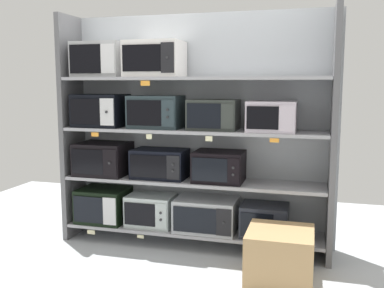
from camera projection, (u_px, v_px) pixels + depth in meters
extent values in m
cube|color=#9EA3A8|center=(198.00, 129.00, 4.30)|extent=(2.66, 0.04, 2.22)
cube|color=#5B5B5E|center=(72.00, 128.00, 4.42)|extent=(0.05, 0.42, 2.22)
cube|color=#5B5B5E|center=(333.00, 136.00, 3.75)|extent=(0.05, 0.42, 2.22)
cube|color=#99999E|center=(192.00, 230.00, 4.21)|extent=(2.46, 0.42, 0.03)
cube|color=black|center=(104.00, 204.00, 4.44)|extent=(0.48, 0.40, 0.34)
cube|color=black|center=(88.00, 210.00, 4.26)|extent=(0.32, 0.01, 0.26)
cube|color=silver|center=(109.00, 211.00, 4.20)|extent=(0.13, 0.01, 0.27)
cube|color=#B1BDBA|center=(151.00, 210.00, 4.30)|extent=(0.45, 0.33, 0.30)
cube|color=black|center=(140.00, 214.00, 4.16)|extent=(0.31, 0.01, 0.22)
cube|color=#B1BDBA|center=(161.00, 216.00, 4.10)|extent=(0.11, 0.01, 0.24)
cylinder|color=#262628|center=(161.00, 220.00, 4.10)|extent=(0.02, 0.01, 0.02)
cylinder|color=#262628|center=(161.00, 213.00, 4.09)|extent=(0.02, 0.01, 0.02)
cube|color=#A1A4A8|center=(207.00, 214.00, 4.15)|extent=(0.58, 0.40, 0.31)
cube|color=black|center=(195.00, 220.00, 3.97)|extent=(0.40, 0.01, 0.24)
cube|color=black|center=(224.00, 223.00, 3.90)|extent=(0.14, 0.01, 0.25)
cylinder|color=#262628|center=(224.00, 223.00, 3.89)|extent=(0.02, 0.01, 0.02)
cube|color=#272A33|center=(265.00, 220.00, 4.01)|extent=(0.42, 0.34, 0.29)
cube|color=black|center=(257.00, 225.00, 3.86)|extent=(0.29, 0.01, 0.22)
cube|color=#272A33|center=(280.00, 227.00, 3.80)|extent=(0.11, 0.01, 0.23)
cylinder|color=#262628|center=(279.00, 231.00, 3.80)|extent=(0.02, 0.01, 0.02)
cylinder|color=#262628|center=(280.00, 224.00, 3.79)|extent=(0.02, 0.01, 0.02)
cube|color=beige|center=(91.00, 232.00, 4.27)|extent=(0.08, 0.00, 0.04)
cube|color=beige|center=(140.00, 237.00, 4.13)|extent=(0.07, 0.00, 0.03)
cube|color=orange|center=(260.00, 249.00, 3.83)|extent=(0.05, 0.00, 0.04)
cube|color=#99999E|center=(192.00, 181.00, 4.15)|extent=(2.46, 0.42, 0.03)
cube|color=black|center=(103.00, 159.00, 4.37)|extent=(0.50, 0.41, 0.32)
cube|color=black|center=(87.00, 162.00, 4.19)|extent=(0.33, 0.01, 0.24)
cube|color=black|center=(110.00, 163.00, 4.12)|extent=(0.14, 0.01, 0.26)
cylinder|color=#262628|center=(109.00, 163.00, 4.12)|extent=(0.02, 0.01, 0.02)
cube|color=black|center=(160.00, 163.00, 4.21)|extent=(0.52, 0.33, 0.28)
cube|color=black|center=(148.00, 166.00, 4.06)|extent=(0.36, 0.01, 0.21)
cube|color=black|center=(173.00, 168.00, 4.00)|extent=(0.12, 0.01, 0.22)
cylinder|color=#262628|center=(173.00, 171.00, 4.00)|extent=(0.02, 0.01, 0.02)
cylinder|color=#262628|center=(173.00, 165.00, 3.99)|extent=(0.02, 0.01, 0.02)
cube|color=black|center=(219.00, 166.00, 4.06)|extent=(0.46, 0.36, 0.28)
cube|color=black|center=(209.00, 170.00, 3.89)|extent=(0.33, 0.01, 0.21)
cube|color=black|center=(233.00, 171.00, 3.84)|extent=(0.11, 0.01, 0.23)
cylinder|color=#262628|center=(233.00, 175.00, 3.83)|extent=(0.02, 0.01, 0.02)
cylinder|color=#262628|center=(233.00, 168.00, 3.82)|extent=(0.02, 0.01, 0.02)
cube|color=#99999E|center=(192.00, 131.00, 4.08)|extent=(2.46, 0.42, 0.03)
cube|color=black|center=(101.00, 110.00, 4.31)|extent=(0.48, 0.39, 0.32)
cube|color=black|center=(85.00, 112.00, 4.13)|extent=(0.31, 0.01, 0.24)
cube|color=silver|center=(107.00, 112.00, 4.07)|extent=(0.14, 0.01, 0.25)
cylinder|color=#262628|center=(106.00, 112.00, 4.07)|extent=(0.02, 0.01, 0.02)
cube|color=#263439|center=(156.00, 112.00, 4.15)|extent=(0.49, 0.33, 0.31)
cube|color=black|center=(144.00, 113.00, 4.00)|extent=(0.34, 0.01, 0.23)
cube|color=#263439|center=(168.00, 113.00, 3.94)|extent=(0.12, 0.01, 0.25)
cylinder|color=#262628|center=(167.00, 117.00, 3.94)|extent=(0.02, 0.01, 0.02)
cylinder|color=#262628|center=(167.00, 110.00, 3.93)|extent=(0.02, 0.01, 0.02)
cube|color=#2F3430|center=(214.00, 115.00, 4.01)|extent=(0.45, 0.33, 0.28)
cube|color=black|center=(204.00, 116.00, 3.86)|extent=(0.31, 0.01, 0.22)
cube|color=#2F3430|center=(227.00, 116.00, 3.80)|extent=(0.11, 0.01, 0.22)
cube|color=#BEB1BE|center=(272.00, 116.00, 3.86)|extent=(0.42, 0.40, 0.27)
cube|color=black|center=(263.00, 118.00, 3.68)|extent=(0.27, 0.01, 0.19)
cube|color=#BEB1BE|center=(287.00, 118.00, 3.63)|extent=(0.13, 0.01, 0.22)
cube|color=orange|center=(95.00, 134.00, 4.12)|extent=(0.08, 0.00, 0.04)
cube|color=beige|center=(149.00, 137.00, 3.97)|extent=(0.05, 0.00, 0.05)
cube|color=beige|center=(209.00, 139.00, 3.82)|extent=(0.06, 0.00, 0.04)
cube|color=orange|center=(274.00, 140.00, 3.67)|extent=(0.08, 0.00, 0.03)
cube|color=#99999E|center=(192.00, 79.00, 4.02)|extent=(2.46, 0.42, 0.03)
cube|color=#A2A4A5|center=(100.00, 60.00, 4.24)|extent=(0.49, 0.34, 0.34)
cube|color=black|center=(85.00, 59.00, 4.08)|extent=(0.32, 0.01, 0.27)
cube|color=silver|center=(108.00, 59.00, 4.02)|extent=(0.14, 0.01, 0.27)
cube|color=silver|center=(155.00, 59.00, 4.09)|extent=(0.52, 0.38, 0.33)
cube|color=black|center=(141.00, 58.00, 3.91)|extent=(0.37, 0.01, 0.24)
cube|color=black|center=(167.00, 58.00, 3.85)|extent=(0.12, 0.01, 0.27)
cylinder|color=#262628|center=(167.00, 58.00, 3.84)|extent=(0.02, 0.01, 0.02)
cube|color=orange|center=(145.00, 83.00, 3.92)|extent=(0.09, 0.00, 0.05)
cube|color=tan|center=(280.00, 255.00, 3.46)|extent=(0.51, 0.51, 0.41)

